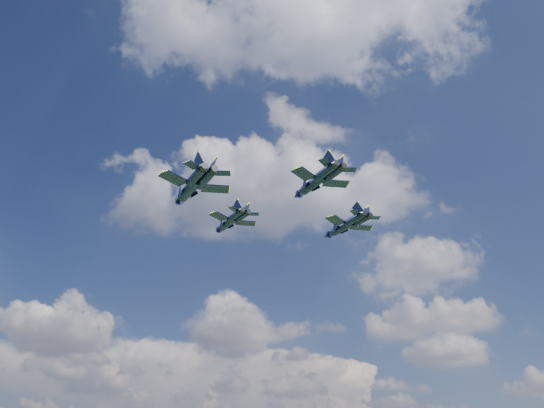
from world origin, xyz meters
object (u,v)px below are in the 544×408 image
(jet_lead, at_px, (227,223))
(jet_left, at_px, (189,190))
(jet_slot, at_px, (312,184))
(jet_right, at_px, (341,228))

(jet_lead, relative_size, jet_left, 0.80)
(jet_slot, bearing_deg, jet_lead, 93.81)
(jet_left, relative_size, jet_slot, 1.22)
(jet_right, bearing_deg, jet_lead, 135.40)
(jet_left, relative_size, jet_right, 1.23)
(jet_lead, xyz_separation_m, jet_right, (24.27, -1.82, -3.42))
(jet_lead, distance_m, jet_left, 19.14)
(jet_lead, xyz_separation_m, jet_left, (-3.00, -18.84, -1.56))
(jet_lead, height_order, jet_left, jet_lead)
(jet_lead, height_order, jet_slot, jet_lead)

